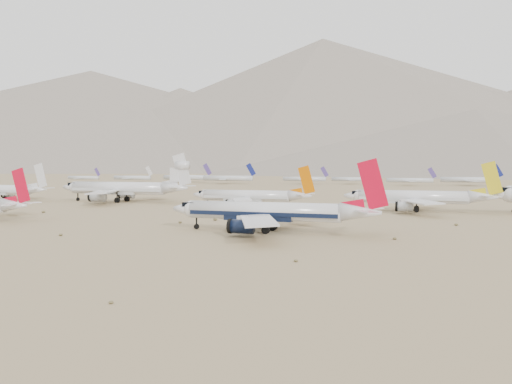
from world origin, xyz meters
TOP-DOWN VIEW (x-y plane):
  - ground at (0.00, 0.00)m, footprint 7000.00×7000.00m
  - main_airliner at (-2.41, 4.48)m, footprint 47.22×46.12m
  - row2_gold_tail at (29.14, 68.57)m, footprint 46.63×45.60m
  - row2_orange_tail at (-27.44, 64.31)m, footprint 42.71×41.79m
  - row2_white_trijet at (-86.31, 75.94)m, footprint 57.14×55.84m
  - row2_white_twin at (-142.08, 66.62)m, footprint 45.54×44.57m
  - distant_storage_row at (36.65, 300.45)m, footprint 634.99×59.36m
  - mountain_range at (70.18, 1648.01)m, footprint 7354.00×3024.00m
  - desert_scrub at (3.53, -24.85)m, footprint 270.81×121.67m

SIDE VIEW (x-z plane):
  - ground at x=0.00m, z-range 0.00..0.00m
  - desert_scrub at x=3.53m, z-range -0.04..0.63m
  - row2_orange_tail at x=-27.44m, z-range -3.34..11.89m
  - distant_storage_row at x=36.65m, z-range -3.15..12.03m
  - row2_white_twin at x=-142.08m, z-range -3.56..12.72m
  - main_airliner at x=-2.41m, z-range -3.75..12.91m
  - row2_gold_tail at x=29.14m, z-range -3.66..12.94m
  - row2_white_trijet at x=-86.31m, z-range -4.26..15.98m
  - mountain_range at x=70.18m, z-range -44.68..425.32m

